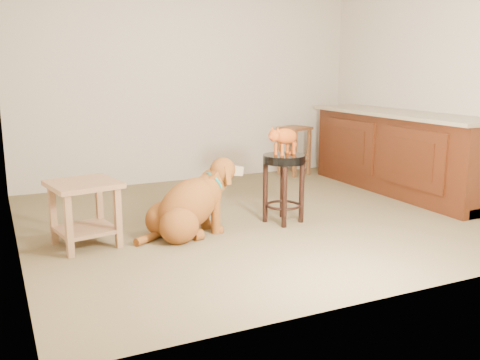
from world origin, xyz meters
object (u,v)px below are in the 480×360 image
tabby_kitten (283,137)px  padded_stool (284,175)px  side_table (84,204)px  golden_retriever (189,206)px  wood_stool (294,150)px

tabby_kitten → padded_stool: bearing=-5.7°
side_table → tabby_kitten: (1.80, -0.10, 0.46)m
golden_retriever → tabby_kitten: 1.08m
wood_stool → tabby_kitten: 2.37m
wood_stool → padded_stool: bearing=-123.3°
wood_stool → golden_retriever: bearing=-138.8°
golden_retriever → tabby_kitten: (0.93, 0.01, 0.55)m
padded_stool → side_table: padded_stool is taller
side_table → padded_stool: bearing=-2.9°
padded_stool → tabby_kitten: 0.35m
wood_stool → side_table: size_ratio=1.08×
wood_stool → tabby_kitten: bearing=-123.5°
padded_stool → side_table: 1.82m
wood_stool → golden_retriever: 2.94m
tabby_kitten → golden_retriever: bearing=161.9°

